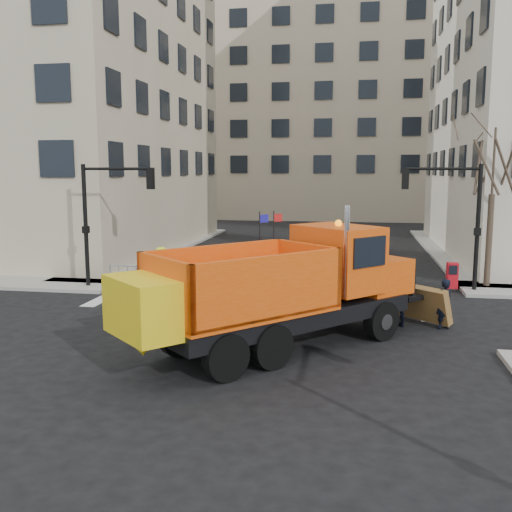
% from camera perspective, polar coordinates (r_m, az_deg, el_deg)
% --- Properties ---
extents(ground, '(120.00, 120.00, 0.00)m').
position_cam_1_polar(ground, '(16.57, -2.77, -9.46)').
color(ground, black).
rests_on(ground, ground).
extents(sidewalk_back, '(64.00, 5.00, 0.15)m').
position_cam_1_polar(sidewalk_back, '(24.64, 1.61, -3.29)').
color(sidewalk_back, gray).
rests_on(sidewalk_back, ground).
extents(building_far, '(30.00, 18.00, 24.00)m').
position_cam_1_polar(building_far, '(67.81, 7.21, 14.25)').
color(building_far, '#BCA790').
rests_on(building_far, ground).
extents(traffic_light_left, '(0.18, 0.18, 5.40)m').
position_cam_1_polar(traffic_light_left, '(25.71, -16.66, 2.77)').
color(traffic_light_left, black).
rests_on(traffic_light_left, ground).
extents(traffic_light_right, '(0.18, 0.18, 5.40)m').
position_cam_1_polar(traffic_light_right, '(25.47, 21.27, 2.50)').
color(traffic_light_right, black).
rests_on(traffic_light_right, ground).
extents(crowd_barriers, '(12.60, 0.60, 1.10)m').
position_cam_1_polar(crowd_barriers, '(23.80, -0.50, -2.54)').
color(crowd_barriers, '#9EA0A5').
rests_on(crowd_barriers, ground).
extents(street_tree, '(3.00, 3.00, 7.50)m').
position_cam_1_polar(street_tree, '(26.52, 22.47, 4.92)').
color(street_tree, '#382B21').
rests_on(street_tree, ground).
extents(plow_truck, '(9.41, 9.78, 4.16)m').
position_cam_1_polar(plow_truck, '(16.23, 2.29, -3.07)').
color(plow_truck, black).
rests_on(plow_truck, ground).
extents(cop_a, '(0.72, 0.65, 1.66)m').
position_cam_1_polar(cop_a, '(19.54, 18.28, -4.57)').
color(cop_a, black).
rests_on(cop_a, ground).
extents(cop_b, '(0.96, 0.83, 1.70)m').
position_cam_1_polar(cop_b, '(21.78, 11.99, -2.96)').
color(cop_b, black).
rests_on(cop_b, ground).
extents(cop_c, '(1.17, 1.15, 1.98)m').
position_cam_1_polar(cop_c, '(19.30, 14.13, -4.08)').
color(cop_c, black).
rests_on(cop_c, ground).
extents(worker, '(1.39, 1.22, 1.86)m').
position_cam_1_polar(worker, '(23.87, -9.43, -1.33)').
color(worker, '#D3F41C').
rests_on(worker, sidewalk_back).
extents(newspaper_box, '(0.46, 0.42, 1.10)m').
position_cam_1_polar(newspaper_box, '(25.68, 19.02, -1.85)').
color(newspaper_box, red).
rests_on(newspaper_box, sidewalk_back).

